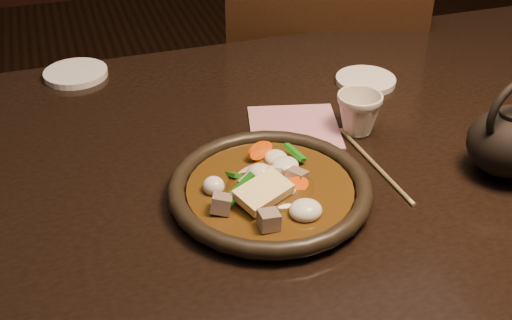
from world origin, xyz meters
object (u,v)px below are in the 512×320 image
object	(u,v)px
tea_cup	(359,112)
table	(304,193)
chair	(317,85)
teapot	(508,139)
plate	(270,190)

from	to	relation	value
tea_cup	table	bearing A→B (deg)	-161.63
chair	tea_cup	world-z (taller)	chair
table	teapot	bearing A→B (deg)	-28.47
tea_cup	teapot	size ratio (longest dim) A/B	0.48
table	tea_cup	xyz separation A→B (m)	(0.10, 0.03, 0.11)
chair	plate	bearing A→B (deg)	79.81
plate	tea_cup	size ratio (longest dim) A/B	3.87
chair	teapot	world-z (taller)	chair
table	tea_cup	world-z (taller)	tea_cup
teapot	plate	bearing A→B (deg)	160.69
table	teapot	xyz separation A→B (m)	(0.26, -0.14, 0.13)
table	chair	bearing A→B (deg)	64.66
chair	teapot	xyz separation A→B (m)	(-0.02, -0.72, 0.27)
chair	tea_cup	distance (m)	0.62
table	plate	xyz separation A→B (m)	(-0.09, -0.09, 0.09)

